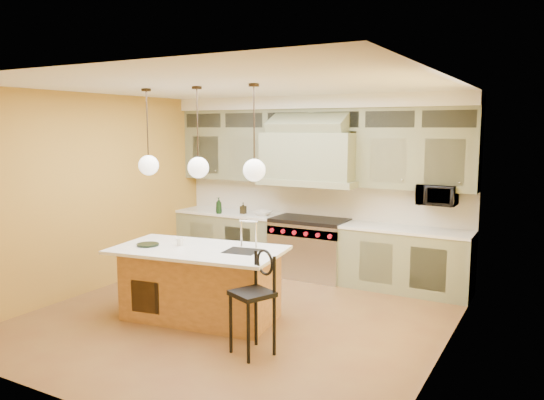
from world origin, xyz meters
The scene contains 18 objects.
floor centered at (0.00, 0.00, 0.00)m, with size 5.00×5.00×0.00m, color brown.
ceiling centered at (0.00, 0.00, 2.90)m, with size 5.00×5.00×0.00m, color white.
wall_back centered at (0.00, 2.50, 1.45)m, with size 5.00×5.00×0.00m, color #AE8130.
wall_front centered at (0.00, -2.50, 1.45)m, with size 5.00×5.00×0.00m, color #AE8130.
wall_left centered at (-2.50, 0.00, 1.45)m, with size 5.00×5.00×0.00m, color #AE8130.
wall_right centered at (2.50, 0.00, 1.45)m, with size 5.00×5.00×0.00m, color #AE8130.
back_cabinetry centered at (0.00, 2.23, 1.43)m, with size 5.00×0.77×2.90m.
range centered at (0.00, 2.14, 0.49)m, with size 1.20×0.74×0.96m.
kitchen_island centered at (-0.39, -0.25, 0.47)m, with size 2.24×1.43×1.35m.
counter_stool centered at (0.74, -0.82, 0.64)m, with size 0.52×0.52×1.12m.
microwave centered at (1.95, 2.25, 1.45)m, with size 0.54×0.37×0.30m, color black.
oil_bottle_a centered at (-1.62, 1.92, 1.08)m, with size 0.11×0.11×0.28m, color black.
oil_bottle_b centered at (-1.25, 2.12, 1.04)m, with size 0.09×0.09×0.19m, color black.
fruit_bowl centered at (-0.87, 2.14, 0.98)m, with size 0.30×0.30×0.07m, color silver.
cup centered at (-0.69, -0.28, 0.97)m, with size 0.11×0.11×0.10m, color white.
pendant_left centered at (-1.20, -0.25, 1.95)m, with size 0.26×0.26×1.11m.
pendant_center centered at (-0.40, -0.25, 1.95)m, with size 0.26×0.26×1.11m.
pendant_right centered at (0.40, -0.25, 1.95)m, with size 0.26×0.26×1.11m.
Camera 1 is at (3.54, -5.47, 2.41)m, focal length 35.00 mm.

